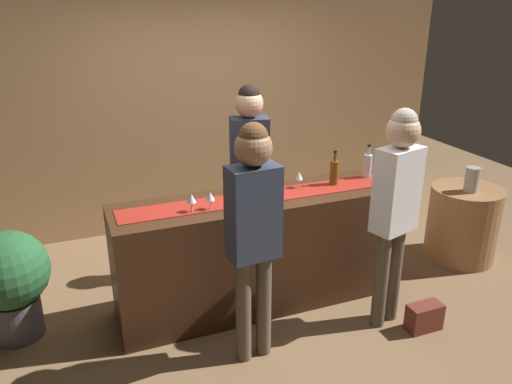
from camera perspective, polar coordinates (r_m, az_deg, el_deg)
name	(u,v)px	position (r m, az deg, el deg)	size (l,w,h in m)	color
ground_plane	(262,300)	(4.49, 0.64, -12.11)	(10.00, 10.00, 0.00)	brown
back_wall	(196,97)	(5.66, -6.74, 10.65)	(6.00, 0.12, 2.90)	tan
bar_counter	(262,251)	(4.25, 0.67, -6.64)	(2.42, 0.60, 0.97)	#3D2314
counter_runner_cloth	(262,197)	(4.04, 0.70, -0.52)	(2.30, 0.28, 0.01)	maroon
wine_bottle_clear	(368,165)	(4.56, 12.49, 2.96)	(0.07, 0.07, 0.30)	#B2C6C1
wine_bottle_amber	(334,172)	(4.33, 8.82, 2.24)	(0.07, 0.07, 0.30)	brown
wine_glass_near_customer	(210,197)	(3.78, -5.19, -0.54)	(0.07, 0.07, 0.14)	silver
wine_glass_mid_counter	(299,176)	(4.21, 4.87, 1.79)	(0.07, 0.07, 0.14)	silver
wine_glass_far_end	(192,199)	(3.75, -7.28, -0.78)	(0.07, 0.07, 0.14)	silver
bartender	(249,159)	(4.55, -0.75, 3.79)	(0.38, 0.27, 1.77)	#26262B
customer_sipping	(396,196)	(3.87, 15.55, -0.48)	(0.38, 0.29, 1.75)	brown
customer_browsing	(253,220)	(3.34, -0.29, -3.17)	(0.36, 0.24, 1.75)	brown
round_side_table	(463,223)	(5.42, 22.30, -3.29)	(0.68, 0.68, 0.74)	#996B42
vase_on_side_table	(472,180)	(5.17, 23.20, 1.30)	(0.13, 0.13, 0.24)	#A8A399
potted_plant_tall	(10,278)	(4.24, -26.04, -8.75)	(0.60, 0.60, 0.87)	#4C4C51
handbag	(424,317)	(4.30, 18.47, -13.24)	(0.28, 0.14, 0.22)	brown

